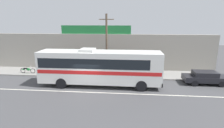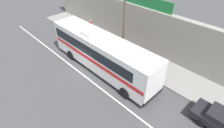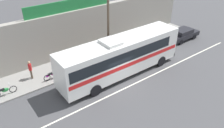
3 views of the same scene
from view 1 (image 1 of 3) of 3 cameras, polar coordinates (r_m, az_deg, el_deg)
The scene contains 11 objects.
ground_plane at distance 17.80m, azimuth -7.84°, elevation -7.89°, with size 70.00×70.00×0.00m, color #444447.
sidewalk_slab at distance 22.59m, azimuth -4.86°, elevation -2.94°, with size 30.00×3.60×0.14m, color gray.
storefront_facade at distance 24.12m, azimuth -4.07°, elevation 3.83°, with size 30.00×0.70×4.80m, color gray.
storefront_billboard at distance 23.88m, azimuth -5.23°, elevation 10.83°, with size 9.19×0.12×1.10m, color #1E7538.
road_center_stripe at distance 17.07m, azimuth -8.46°, elevation -8.85°, with size 30.00×0.14×0.01m, color silver.
intercity_bus at distance 18.03m, azimuth -4.21°, elevation -0.61°, with size 12.16×2.67×3.78m.
parked_car at distance 21.13m, azimuth 27.58°, elevation -3.77°, with size 4.45×1.83×1.37m.
utility_pole at distance 20.08m, azimuth -1.73°, elevation 5.98°, with size 1.60×0.22×7.10m.
motorcycle_orange at distance 24.55m, azimuth -25.32°, elevation -1.68°, with size 1.91×0.56×0.94m.
motorcycle_red at distance 22.59m, azimuth -16.40°, elevation -2.15°, with size 1.88×0.56×0.94m.
pedestrian_far_right at distance 24.17m, azimuth -18.78°, elevation 0.12°, with size 0.30×0.48×1.73m.
Camera 1 is at (3.95, -16.09, 6.49)m, focal length 28.69 mm.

